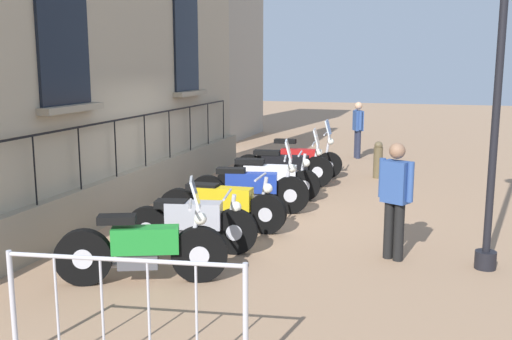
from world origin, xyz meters
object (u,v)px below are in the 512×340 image
motorcycle_yellow (222,205)px  motorcycle_blue (250,188)px  motorcycle_red (299,159)px  motorcycle_green (144,249)px  pedestrian_standing (395,195)px  bollard (378,160)px  motorcycle_white (268,178)px  pedestrian_walking (358,127)px  motorcycle_black (284,166)px  crowd_barrier (125,309)px  motorcycle_silver (192,224)px  lamppost (503,23)px

motorcycle_yellow → motorcycle_blue: motorcycle_blue is taller
motorcycle_red → motorcycle_blue: bearing=-91.4°
motorcycle_green → motorcycle_blue: bearing=86.8°
motorcycle_blue → pedestrian_standing: 3.34m
motorcycle_green → bollard: bearing=74.7°
motorcycle_white → motorcycle_blue: bearing=-91.1°
motorcycle_green → pedestrian_walking: size_ratio=1.27×
bollard → pedestrian_standing: (0.79, -5.91, 0.49)m
motorcycle_white → pedestrian_standing: size_ratio=1.27×
motorcycle_black → crowd_barrier: 8.16m
motorcycle_black → bollard: motorcycle_black is taller
motorcycle_silver → pedestrian_standing: bearing=10.8°
motorcycle_black → bollard: 2.45m
motorcycle_black → motorcycle_red: motorcycle_red is taller
motorcycle_blue → crowd_barrier: bearing=-83.7°
motorcycle_green → motorcycle_yellow: 2.51m
motorcycle_silver → motorcycle_white: motorcycle_white is taller
motorcycle_blue → pedestrian_walking: pedestrian_walking is taller
crowd_barrier → pedestrian_standing: 4.31m
motorcycle_silver → motorcycle_red: (0.20, 6.09, -0.01)m
motorcycle_silver → motorcycle_yellow: bearing=89.0°
motorcycle_white → bollard: 3.43m
motorcycle_red → crowd_barrier: bearing=-86.7°
motorcycle_yellow → motorcycle_silver: bearing=-91.0°
motorcycle_green → bollard: motorcycle_green is taller
motorcycle_white → bollard: size_ratio=2.39×
motorcycle_black → motorcycle_red: 1.18m
motorcycle_blue → pedestrian_walking: size_ratio=1.36×
motorcycle_yellow → pedestrian_standing: bearing=-13.7°
motorcycle_black → pedestrian_standing: (2.69, -4.37, 0.48)m
lamppost → pedestrian_walking: (-2.85, 8.76, -2.30)m
motorcycle_black → crowd_barrier: size_ratio=1.01×
motorcycle_yellow → motorcycle_black: motorcycle_black is taller
motorcycle_black → pedestrian_standing: bearing=-58.4°
motorcycle_blue → bollard: 4.43m
motorcycle_blue → pedestrian_standing: bearing=-35.3°
motorcycle_red → crowd_barrier: motorcycle_red is taller
motorcycle_black → bollard: (1.91, 1.53, -0.00)m
motorcycle_blue → motorcycle_red: size_ratio=1.03×
motorcycle_red → bollard: motorcycle_red is taller
motorcycle_silver → bollard: 6.75m
motorcycle_green → motorcycle_black: motorcycle_green is taller
bollard → pedestrian_walking: bearing=106.7°
motorcycle_red → motorcycle_green: bearing=-92.3°
crowd_barrier → pedestrian_walking: (0.44, 12.49, 0.33)m
motorcycle_red → pedestrian_walking: (0.97, 3.19, 0.48)m
motorcycle_red → pedestrian_standing: bearing=-64.8°
pedestrian_standing → pedestrian_walking: size_ratio=1.03×
motorcycle_black → motorcycle_red: (0.08, 1.18, -0.02)m
crowd_barrier → pedestrian_walking: 12.50m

